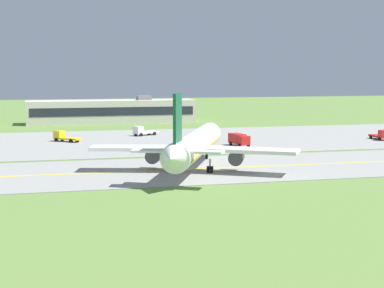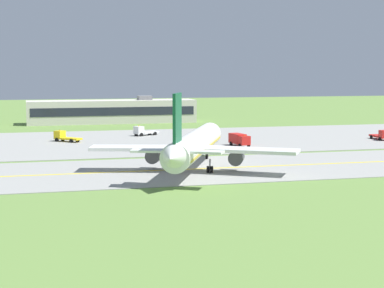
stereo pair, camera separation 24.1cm
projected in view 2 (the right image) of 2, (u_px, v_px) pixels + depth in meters
name	position (u px, v px, depth m)	size (l,w,h in m)	color
ground_plane	(193.00, 170.00, 102.05)	(500.00, 500.00, 0.00)	olive
taxiway_strip	(193.00, 169.00, 102.04)	(240.00, 28.00, 0.10)	gray
apron_pad	(189.00, 140.00, 144.92)	(140.00, 52.00, 0.10)	gray
taxiway_centreline	(193.00, 169.00, 102.03)	(220.00, 0.60, 0.01)	yellow
airplane_lead	(195.00, 145.00, 99.98)	(31.06, 37.58, 12.70)	white
service_truck_baggage	(143.00, 131.00, 153.23)	(6.60, 4.88, 2.59)	silver
service_truck_fuel	(64.00, 137.00, 140.88)	(6.04, 5.91, 2.59)	yellow
service_truck_catering	(382.00, 135.00, 143.90)	(2.66, 6.52, 2.59)	red
service_truck_pushback	(239.00, 139.00, 132.25)	(3.07, 6.25, 2.60)	red
terminal_building	(112.00, 112.00, 190.33)	(49.20, 10.27, 7.95)	beige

